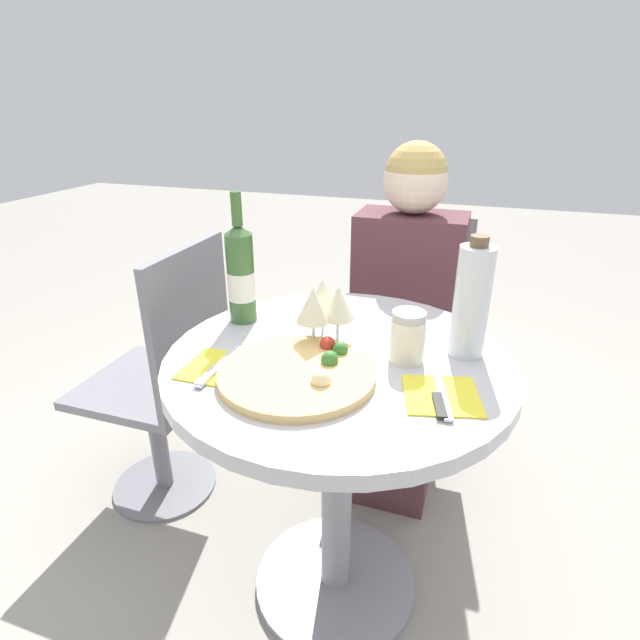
# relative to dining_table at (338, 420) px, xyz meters

# --- Properties ---
(ground_plane) EXTENTS (12.00, 12.00, 0.00)m
(ground_plane) POSITION_rel_dining_table_xyz_m (0.00, 0.00, -0.59)
(ground_plane) COLOR gray
(ground_plane) RESTS_ON ground
(dining_table) EXTENTS (0.82, 0.82, 0.77)m
(dining_table) POSITION_rel_dining_table_xyz_m (0.00, 0.00, 0.00)
(dining_table) COLOR gray
(dining_table) RESTS_ON ground_plane
(chair_behind_diner) EXTENTS (0.41, 0.41, 0.93)m
(chair_behind_diner) POSITION_rel_dining_table_xyz_m (0.06, 0.73, -0.14)
(chair_behind_diner) COLOR slate
(chair_behind_diner) RESTS_ON ground_plane
(seated_diner) EXTENTS (0.36, 0.44, 1.20)m
(seated_diner) POSITION_rel_dining_table_xyz_m (0.06, 0.59, -0.03)
(seated_diner) COLOR #512D33
(seated_diner) RESTS_ON ground_plane
(chair_empty_side) EXTENTS (0.41, 0.41, 0.93)m
(chair_empty_side) POSITION_rel_dining_table_xyz_m (-0.65, 0.19, -0.14)
(chair_empty_side) COLOR slate
(chair_empty_side) RESTS_ON ground_plane
(pizza_large) EXTENTS (0.34, 0.34, 0.05)m
(pizza_large) POSITION_rel_dining_table_xyz_m (-0.05, -0.12, 0.20)
(pizza_large) COLOR #DBB26B
(pizza_large) RESTS_ON dining_table
(wine_bottle) EXTENTS (0.07, 0.07, 0.34)m
(wine_bottle) POSITION_rel_dining_table_xyz_m (-0.30, 0.11, 0.31)
(wine_bottle) COLOR #38602D
(wine_bottle) RESTS_ON dining_table
(tall_carafe) EXTENTS (0.08, 0.08, 0.28)m
(tall_carafe) POSITION_rel_dining_table_xyz_m (0.28, 0.10, 0.32)
(tall_carafe) COLOR silver
(tall_carafe) RESTS_ON dining_table
(sugar_shaker) EXTENTS (0.08, 0.08, 0.12)m
(sugar_shaker) POSITION_rel_dining_table_xyz_m (0.15, 0.03, 0.24)
(sugar_shaker) COLOR silver
(sugar_shaker) RESTS_ON dining_table
(wine_glass_center) EXTENTS (0.08, 0.08, 0.15)m
(wine_glass_center) POSITION_rel_dining_table_xyz_m (-0.02, 0.06, 0.29)
(wine_glass_center) COLOR silver
(wine_glass_center) RESTS_ON dining_table
(wine_glass_back_left) EXTENTS (0.07, 0.07, 0.15)m
(wine_glass_back_left) POSITION_rel_dining_table_xyz_m (-0.07, 0.10, 0.29)
(wine_glass_back_left) COLOR silver
(wine_glass_back_left) RESTS_ON dining_table
(wine_glass_front_left) EXTENTS (0.08, 0.08, 0.15)m
(wine_glass_front_left) POSITION_rel_dining_table_xyz_m (-0.07, 0.02, 0.29)
(wine_glass_front_left) COLOR silver
(wine_glass_front_left) RESTS_ON dining_table
(place_setting_left) EXTENTS (0.15, 0.19, 0.01)m
(place_setting_left) POSITION_rel_dining_table_xyz_m (-0.24, -0.15, 0.19)
(place_setting_left) COLOR yellow
(place_setting_left) RESTS_ON dining_table
(place_setting_right) EXTENTS (0.18, 0.19, 0.01)m
(place_setting_right) POSITION_rel_dining_table_xyz_m (0.25, -0.11, 0.19)
(place_setting_right) COLOR yellow
(place_setting_right) RESTS_ON dining_table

